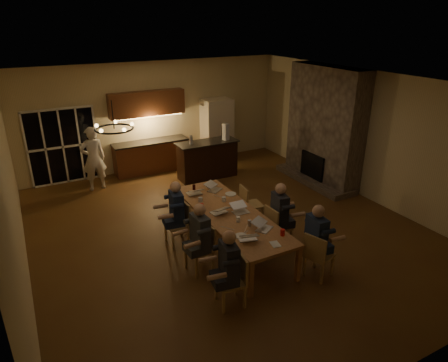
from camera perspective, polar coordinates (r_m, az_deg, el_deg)
floor at (r=8.97m, az=0.28°, el=-6.78°), size 9.00×9.00×0.00m
back_wall at (r=12.31m, az=-9.84°, el=9.15°), size 8.00×0.04×3.20m
left_wall at (r=7.43m, az=-28.17°, el=-2.38°), size 0.04×9.00×3.20m
right_wall at (r=10.71m, az=19.71°, el=6.13°), size 0.04×9.00×3.20m
ceiling at (r=7.90m, az=0.32°, el=14.01°), size 8.00×9.00×0.04m
french_doors at (r=11.87m, az=-22.02°, el=4.56°), size 1.86×0.08×2.10m
fireplace at (r=11.31m, az=14.19°, el=7.60°), size 0.58×2.50×3.20m
kitchenette at (r=12.02m, az=-10.58°, el=6.80°), size 2.24×0.68×2.40m
refrigerator at (r=12.83m, az=-1.02°, el=7.26°), size 0.90×0.68×2.00m
dining_table at (r=8.18m, az=0.82°, el=-6.87°), size 1.10×3.36×0.75m
bar_island at (r=11.54m, az=-2.40°, el=3.05°), size 1.77×0.68×1.08m
chair_left_near at (r=6.62m, az=0.90°, el=-14.11°), size 0.49×0.49×0.89m
chair_left_mid at (r=7.41m, az=-3.57°, el=-9.69°), size 0.50×0.50×0.89m
chair_left_far at (r=8.28m, az=-6.76°, el=-6.10°), size 0.47×0.47×0.89m
chair_right_near at (r=7.45m, az=13.47°, el=-10.18°), size 0.56×0.56×0.89m
chair_right_mid at (r=8.22m, az=7.83°, el=-6.40°), size 0.46×0.46×0.89m
chair_right_far at (r=9.07m, az=3.99°, el=-3.32°), size 0.49×0.49×0.89m
person_left_near at (r=6.46m, az=0.73°, el=-12.47°), size 0.69×0.69×1.38m
person_right_near at (r=7.38m, az=12.96°, el=-8.23°), size 0.65×0.65×1.38m
person_left_mid at (r=7.25m, az=-3.41°, el=-8.22°), size 0.63×0.63×1.38m
person_right_mid at (r=8.11m, az=7.90°, el=-4.86°), size 0.70×0.70×1.38m
person_left_far at (r=8.17m, az=-6.75°, el=-4.58°), size 0.67×0.67×1.38m
standing_person at (r=11.17m, az=-18.15°, el=3.06°), size 0.66×0.45×1.74m
chandelier at (r=6.56m, az=-15.41°, el=7.21°), size 0.61×0.61×0.03m
laptop_a at (r=7.07m, az=3.37°, el=-7.45°), size 0.38×0.36×0.23m
laptop_b at (r=7.40m, az=5.80°, el=-6.11°), size 0.42×0.40×0.23m
laptop_c at (r=7.96m, az=-0.75°, el=-3.80°), size 0.36×0.32×0.23m
laptop_d at (r=7.96m, az=2.42°, el=-3.79°), size 0.32×0.28×0.23m
laptop_e at (r=8.80m, az=-4.29°, el=-1.16°), size 0.33×0.30×0.23m
laptop_f at (r=8.95m, az=-1.33°, el=-0.68°), size 0.42×0.41×0.23m
mug_front at (r=7.65m, az=2.04°, el=-5.48°), size 0.08×0.08×0.10m
mug_mid at (r=8.45m, az=-0.02°, el=-2.60°), size 0.09×0.09×0.10m
mug_back at (r=8.45m, az=-3.38°, el=-2.66°), size 0.09×0.09×0.10m
redcup_near at (r=7.27m, az=8.37°, el=-7.29°), size 0.08×0.08×0.12m
redcup_mid at (r=8.12m, az=-3.28°, el=-3.69°), size 0.10×0.10×0.12m
can_silver at (r=7.51m, az=3.66°, el=-6.02°), size 0.07×0.07×0.12m
can_cola at (r=9.02m, az=-4.31°, el=-0.91°), size 0.07×0.07×0.12m
plate_near at (r=7.67m, az=5.14°, el=-5.85°), size 0.25×0.25×0.02m
plate_left at (r=7.19m, az=2.44°, el=-7.85°), size 0.23×0.23×0.02m
plate_far at (r=8.79m, az=0.95°, el=-1.86°), size 0.25×0.25×0.02m
notepad at (r=7.01m, az=7.33°, el=-8.94°), size 0.18×0.23×0.01m
bar_bottle at (r=11.16m, az=-4.73°, el=5.88°), size 0.09×0.09×0.24m
bar_blender at (r=11.47m, az=0.25°, el=7.04°), size 0.18×0.18×0.48m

